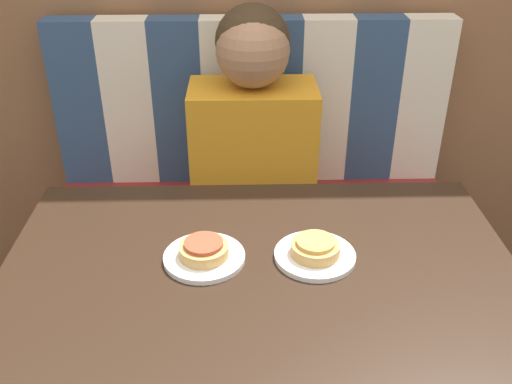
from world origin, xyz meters
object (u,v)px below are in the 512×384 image
(plate_left, at_px, (204,257))
(pizza_right, at_px, (315,247))
(plate_right, at_px, (315,256))
(pizza_left, at_px, (204,249))
(person, at_px, (253,115))

(plate_left, relative_size, pizza_right, 1.65)
(plate_right, bearing_deg, pizza_left, 180.00)
(plate_left, relative_size, plate_right, 1.00)
(person, relative_size, pizza_right, 6.23)
(person, height_order, pizza_left, person)
(person, bearing_deg, plate_right, -79.69)
(plate_left, bearing_deg, person, 79.69)
(plate_right, height_order, pizza_right, pizza_right)
(plate_right, bearing_deg, pizza_right, 153.43)
(person, xyz_separation_m, plate_left, (-0.12, -0.65, -0.06))
(person, relative_size, plate_right, 3.78)
(plate_left, bearing_deg, pizza_right, 0.00)
(plate_left, bearing_deg, pizza_left, 26.57)
(plate_left, bearing_deg, plate_right, 0.00)
(plate_left, relative_size, pizza_left, 1.65)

